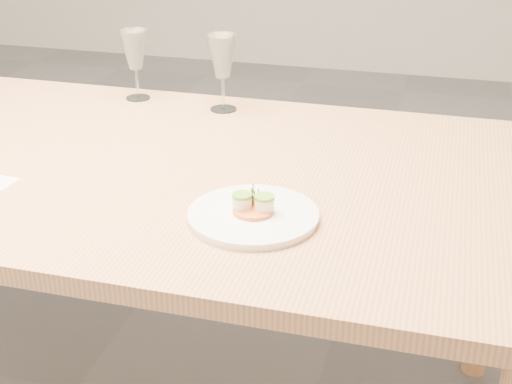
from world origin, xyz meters
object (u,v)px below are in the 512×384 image
(wine_glass_2, at_px, (135,51))
(wine_glass_3, at_px, (222,58))
(dining_table, at_px, (44,174))
(dinner_plate, at_px, (253,214))

(wine_glass_2, bearing_deg, wine_glass_3, -6.18)
(wine_glass_3, bearing_deg, dining_table, -131.42)
(dining_table, bearing_deg, wine_glass_2, 80.16)
(wine_glass_2, height_order, wine_glass_3, wine_glass_3)
(wine_glass_3, bearing_deg, wine_glass_2, 173.82)
(dinner_plate, relative_size, wine_glass_2, 1.29)
(dinner_plate, height_order, wine_glass_3, wine_glass_3)
(dining_table, distance_m, wine_glass_3, 0.56)
(wine_glass_3, bearing_deg, dinner_plate, -67.15)
(dinner_plate, xyz_separation_m, wine_glass_3, (-0.25, 0.60, 0.13))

